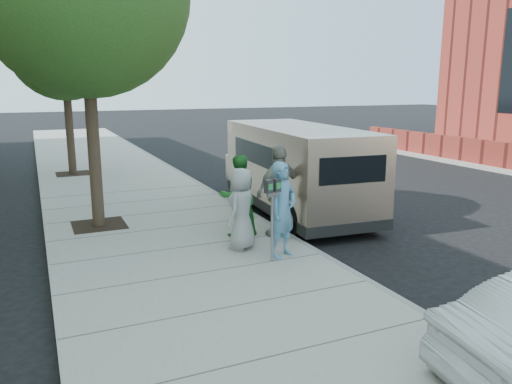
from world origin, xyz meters
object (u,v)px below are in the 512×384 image
at_px(tree_far, 64,41).
at_px(person_gray_shirt, 241,209).
at_px(person_officer, 283,210).
at_px(van, 295,167).
at_px(parking_meter, 272,202).
at_px(person_green_shirt, 238,196).
at_px(person_striped_polo, 280,191).

height_order(tree_far, person_gray_shirt, tree_far).
bearing_deg(person_officer, person_gray_shirt, 99.91).
bearing_deg(van, parking_meter, -119.63).
bearing_deg(van, person_gray_shirt, -130.61).
distance_m(tree_far, person_green_shirt, 10.75).
xyz_separation_m(tree_far, van, (5.02, -7.90, -3.65)).
bearing_deg(person_gray_shirt, tree_far, -117.44).
bearing_deg(person_officer, parking_meter, -175.05).
bearing_deg(person_striped_polo, person_green_shirt, -39.23).
bearing_deg(tree_far, person_gray_shirt, -77.30).
distance_m(parking_meter, van, 4.31).
bearing_deg(person_green_shirt, parking_meter, 84.05).
bearing_deg(person_green_shirt, person_striped_polo, 147.24).
xyz_separation_m(parking_meter, person_officer, (0.31, 0.18, -0.21)).
distance_m(parking_meter, person_striped_polo, 1.61).
height_order(person_gray_shirt, person_striped_polo, person_striped_polo).
xyz_separation_m(person_gray_shirt, person_striped_polo, (1.08, 0.44, 0.18)).
distance_m(van, person_officer, 4.00).
relative_size(person_officer, person_green_shirt, 1.03).
distance_m(tree_far, person_striped_polo, 11.32).
relative_size(tree_far, van, 1.01).
bearing_deg(person_officer, person_green_shirt, 73.14).
bearing_deg(parking_meter, person_green_shirt, 75.19).
relative_size(person_officer, person_gray_shirt, 1.12).
relative_size(tree_far, person_striped_polo, 3.24).
bearing_deg(person_green_shirt, person_officer, 94.67).
height_order(parking_meter, person_green_shirt, person_green_shirt).
xyz_separation_m(parking_meter, person_gray_shirt, (-0.23, 0.93, -0.31)).
relative_size(person_gray_shirt, person_striped_polo, 0.82).
height_order(tree_far, person_officer, tree_far).
height_order(parking_meter, person_gray_shirt, person_gray_shirt).
bearing_deg(tree_far, parking_meter, -77.18).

